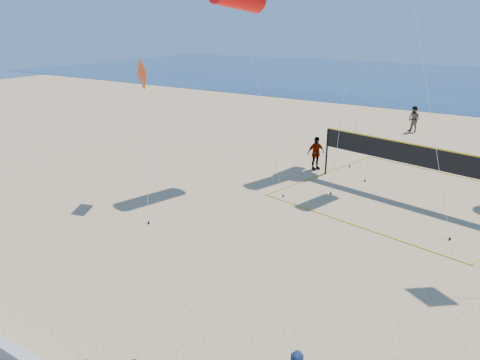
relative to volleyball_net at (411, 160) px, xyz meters
The scene contains 4 objects.
far_person_0 5.71m from the volleyball_net, 164.90° to the left, with size 1.10×0.46×1.87m, color gray.
far_person_3 14.40m from the volleyball_net, 102.96° to the left, with size 0.94×0.73×1.93m, color gray.
volleyball_net is the anchor object (origin of this frame).
kite_3 12.93m from the volleyball_net, 149.10° to the right, with size 3.46×3.38×6.40m.
Camera 1 is at (5.22, -7.72, 7.99)m, focal length 35.00 mm.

